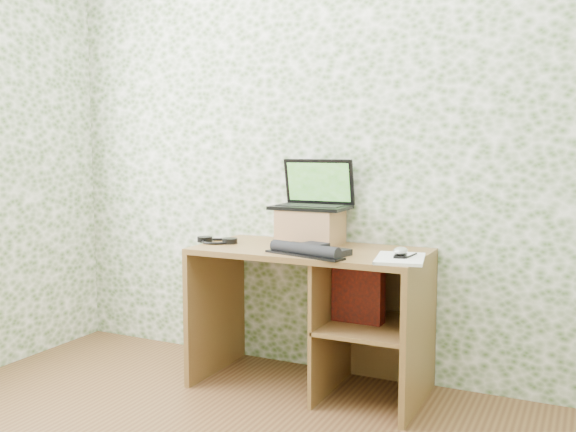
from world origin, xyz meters
The scene contains 10 objects.
wall_back centered at (0.00, 1.75, 1.30)m, with size 3.50×3.50×0.00m, color white.
desk centered at (0.08, 1.47, 0.48)m, with size 1.20×0.60×0.75m.
riser centered at (-0.06, 1.58, 0.85)m, with size 0.32×0.27×0.19m, color #A47149.
laptop centered at (-0.06, 1.63, 1.00)m, with size 0.41×0.29×0.27m.
keyboard centered at (0.06, 1.28, 0.77)m, with size 0.45×0.33×0.06m.
headphones centered at (-0.55, 1.40, 0.76)m, with size 0.24×0.18×0.03m.
notepad centered at (0.52, 1.31, 0.76)m, with size 0.22×0.31×0.01m, color silver.
mouse centered at (0.52, 1.31, 0.78)m, with size 0.07×0.10×0.04m, color silver.
pen centered at (0.56, 1.35, 0.77)m, with size 0.01×0.01×0.15m, color black.
red_box centered at (0.27, 1.44, 0.55)m, with size 0.26×0.08×0.31m, color maroon.
Camera 1 is at (1.33, -1.59, 1.29)m, focal length 40.00 mm.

